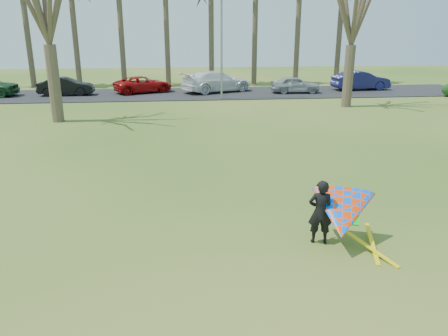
{
  "coord_description": "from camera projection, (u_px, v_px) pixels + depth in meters",
  "views": [
    {
      "loc": [
        -1.32,
        -10.15,
        5.02
      ],
      "look_at": [
        0.0,
        2.0,
        1.1
      ],
      "focal_mm": 35.0,
      "sensor_mm": 36.0,
      "label": 1
    }
  ],
  "objects": [
    {
      "name": "car_2",
      "position": [
        143.0,
        84.0,
        35.14
      ],
      "size": [
        5.14,
        3.86,
        1.3
      ],
      "primitive_type": "imported",
      "rotation": [
        0.0,
        0.0,
        1.99
      ],
      "color": "#A90D0D",
      "rests_on": "parking_strip"
    },
    {
      "name": "car_3",
      "position": [
        217.0,
        81.0,
        35.49
      ],
      "size": [
        6.27,
        4.58,
        1.69
      ],
      "primitive_type": "imported",
      "rotation": [
        0.0,
        0.0,
        2.0
      ],
      "color": "white",
      "rests_on": "parking_strip"
    },
    {
      "name": "car_1",
      "position": [
        66.0,
        86.0,
        33.7
      ],
      "size": [
        4.17,
        1.51,
        1.37
      ],
      "primitive_type": "imported",
      "rotation": [
        0.0,
        0.0,
        1.59
      ],
      "color": "black",
      "rests_on": "parking_strip"
    },
    {
      "name": "bare_tree_right",
      "position": [
        355.0,
        2.0,
        27.35
      ],
      "size": [
        6.27,
        6.27,
        9.21
      ],
      "color": "#49382B",
      "rests_on": "ground"
    },
    {
      "name": "kite_flyer",
      "position": [
        340.0,
        213.0,
        10.32
      ],
      "size": [
        2.13,
        2.39,
        2.02
      ],
      "color": "black",
      "rests_on": "ground"
    },
    {
      "name": "ground",
      "position": [
        232.0,
        232.0,
        11.28
      ],
      "size": [
        100.0,
        100.0,
        0.0
      ],
      "primitive_type": "plane",
      "color": "#1B4F11",
      "rests_on": "ground"
    },
    {
      "name": "streetlight",
      "position": [
        224.0,
        37.0,
        30.97
      ],
      "size": [
        2.28,
        0.18,
        8.0
      ],
      "color": "gray",
      "rests_on": "ground"
    },
    {
      "name": "car_4",
      "position": [
        295.0,
        85.0,
        34.96
      ],
      "size": [
        3.93,
        1.71,
        1.32
      ],
      "primitive_type": "imported",
      "rotation": [
        0.0,
        0.0,
        1.53
      ],
      "color": "#979DA3",
      "rests_on": "parking_strip"
    },
    {
      "name": "parking_strip",
      "position": [
        193.0,
        94.0,
        34.94
      ],
      "size": [
        46.0,
        7.0,
        0.06
      ],
      "primitive_type": "cube",
      "color": "black",
      "rests_on": "ground"
    },
    {
      "name": "car_5",
      "position": [
        361.0,
        80.0,
        36.69
      ],
      "size": [
        4.85,
        1.95,
        1.57
      ],
      "primitive_type": "imported",
      "rotation": [
        0.0,
        0.0,
        1.63
      ],
      "color": "navy",
      "rests_on": "parking_strip"
    }
  ]
}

